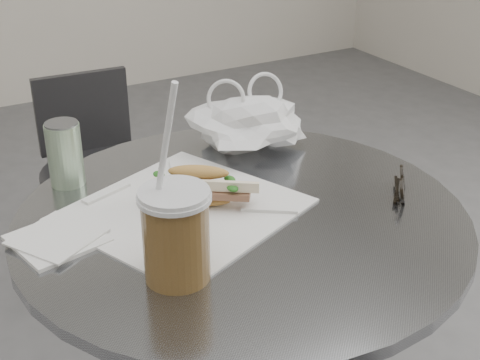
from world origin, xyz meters
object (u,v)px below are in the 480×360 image
iced_coffee (176,233)px  sunglasses (401,186)px  chair_far (103,203)px  drink_can (65,154)px  cafe_table (242,340)px  banh_mi (200,187)px

iced_coffee → sunglasses: size_ratio=3.47×
chair_far → drink_can: 0.88m
cafe_table → banh_mi: banh_mi is taller
iced_coffee → chair_far: bearing=78.8°
cafe_table → chair_far: (0.03, 0.93, -0.16)m
banh_mi → sunglasses: banh_mi is taller
cafe_table → drink_can: bearing=131.6°
cafe_table → iced_coffee: iced_coffee is taller
banh_mi → drink_can: bearing=166.9°
cafe_table → drink_can: (-0.22, 0.25, 0.33)m
cafe_table → banh_mi: bearing=131.6°
cafe_table → drink_can: drink_can is taller
banh_mi → sunglasses: bearing=12.4°
cafe_table → banh_mi: size_ratio=3.57×
chair_far → iced_coffee: iced_coffee is taller
cafe_table → iced_coffee: 0.40m
cafe_table → iced_coffee: (-0.17, -0.12, 0.35)m
banh_mi → chair_far: bearing=119.8°
banh_mi → drink_can: 0.26m
banh_mi → drink_can: (-0.17, 0.19, 0.02)m
banh_mi → iced_coffee: bearing=-90.0°
chair_far → sunglasses: sunglasses is taller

